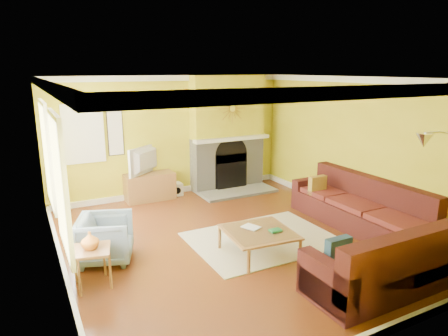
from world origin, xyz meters
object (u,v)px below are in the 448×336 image
sectional_sofa (333,219)px  coffee_table (259,242)px  media_console (150,187)px  side_table (92,267)px  armchair (106,239)px

sectional_sofa → coffee_table: sectional_sofa is taller
sectional_sofa → media_console: bearing=118.0°
coffee_table → media_console: (-0.69, 3.43, 0.10)m
sectional_sofa → side_table: bearing=172.6°
coffee_table → armchair: (-2.16, 0.89, 0.16)m
sectional_sofa → armchair: bearing=161.5°
media_console → side_table: bearing=-119.2°
sectional_sofa → side_table: size_ratio=6.70×
side_table → armchair: bearing=64.6°
side_table → coffee_table: bearing=-5.4°
sectional_sofa → coffee_table: (-1.27, 0.25, -0.25)m
media_console → armchair: 2.93m
coffee_table → sectional_sofa: bearing=-11.2°
sectional_sofa → coffee_table: bearing=168.8°
armchair → coffee_table: bearing=-92.7°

